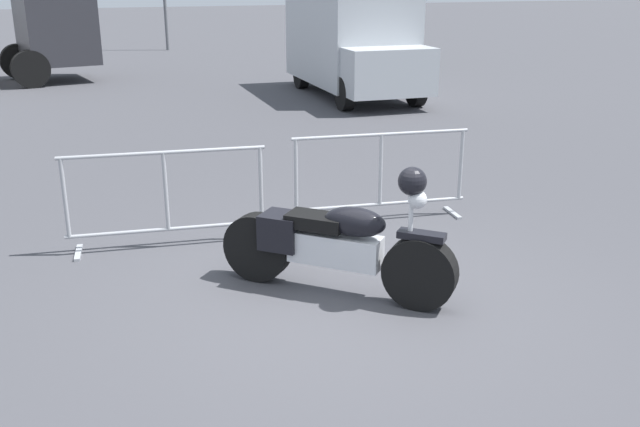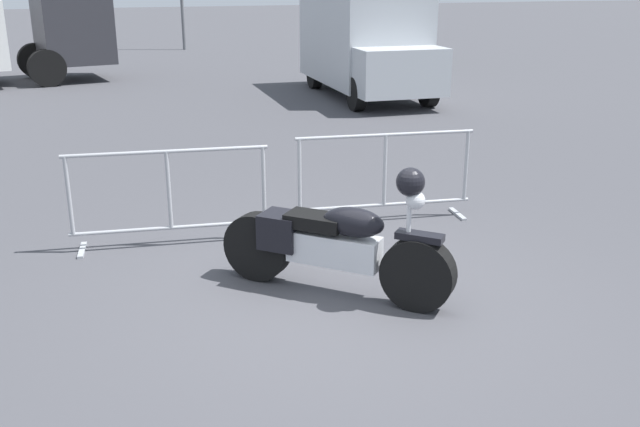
{
  "view_description": "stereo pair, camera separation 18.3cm",
  "coord_description": "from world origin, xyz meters",
  "px_view_note": "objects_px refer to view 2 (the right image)",
  "views": [
    {
      "loc": [
        -2.23,
        -5.4,
        2.83
      ],
      "look_at": [
        0.02,
        0.63,
        0.65
      ],
      "focal_mm": 40.0,
      "sensor_mm": 36.0,
      "label": 1
    },
    {
      "loc": [
        -2.05,
        -5.46,
        2.83
      ],
      "look_at": [
        0.02,
        0.63,
        0.65
      ],
      "focal_mm": 40.0,
      "sensor_mm": 36.0,
      "label": 2
    }
  ],
  "objects_px": {
    "delivery_van": "(365,43)",
    "motorcycle": "(334,244)",
    "crowd_barrier_far": "(385,176)",
    "crowd_barrier_near": "(169,197)"
  },
  "relations": [
    {
      "from": "crowd_barrier_near",
      "to": "delivery_van",
      "type": "xyz_separation_m",
      "value": [
        5.78,
        8.63,
        0.69
      ]
    },
    {
      "from": "crowd_barrier_near",
      "to": "delivery_van",
      "type": "distance_m",
      "value": 10.41
    },
    {
      "from": "motorcycle",
      "to": "delivery_van",
      "type": "xyz_separation_m",
      "value": [
        4.53,
        10.35,
        0.75
      ]
    },
    {
      "from": "motorcycle",
      "to": "crowd_barrier_far",
      "type": "distance_m",
      "value": 2.13
    },
    {
      "from": "delivery_van",
      "to": "motorcycle",
      "type": "bearing_deg",
      "value": -21.17
    },
    {
      "from": "crowd_barrier_near",
      "to": "crowd_barrier_far",
      "type": "xyz_separation_m",
      "value": [
        2.51,
        0.0,
        0.0
      ]
    },
    {
      "from": "motorcycle",
      "to": "crowd_barrier_far",
      "type": "relative_size",
      "value": 0.83
    },
    {
      "from": "crowd_barrier_far",
      "to": "delivery_van",
      "type": "xyz_separation_m",
      "value": [
        3.27,
        8.63,
        0.69
      ]
    },
    {
      "from": "motorcycle",
      "to": "crowd_barrier_near",
      "type": "relative_size",
      "value": 0.83
    },
    {
      "from": "crowd_barrier_near",
      "to": "crowd_barrier_far",
      "type": "height_order",
      "value": "same"
    }
  ]
}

